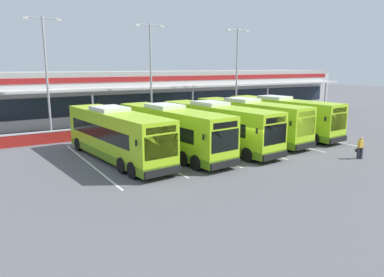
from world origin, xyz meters
TOP-DOWN VIEW (x-y plane):
  - ground_plane at (0.00, 0.00)m, footprint 200.00×200.00m
  - terminal_building at (-0.00, 26.91)m, footprint 70.00×13.00m
  - red_barrier_wall at (0.00, 14.50)m, footprint 60.00×0.40m
  - coach_bus_leftmost at (-8.46, 5.92)m, footprint 3.89×12.33m
  - coach_bus_left_centre at (-4.28, 5.37)m, footprint 3.89×12.33m
  - coach_bus_centre at (-0.05, 5.28)m, footprint 3.89×12.33m
  - coach_bus_right_centre at (4.26, 6.36)m, footprint 3.89×12.33m
  - coach_bus_rightmost at (8.55, 6.60)m, footprint 3.89×12.33m
  - bay_stripe_far_west at (-10.50, 6.00)m, footprint 0.14×13.00m
  - bay_stripe_west at (-6.30, 6.00)m, footprint 0.14×13.00m
  - bay_stripe_mid_west at (-2.10, 6.00)m, footprint 0.14×13.00m
  - bay_stripe_centre at (2.10, 6.00)m, footprint 0.14×13.00m
  - bay_stripe_mid_east at (6.30, 6.00)m, footprint 0.14×13.00m
  - bay_stripe_east at (10.50, 6.00)m, footprint 0.14×13.00m
  - pedestrian_with_handbag at (6.77, -3.05)m, footprint 0.63×0.36m
  - lamp_post_west at (-10.93, 16.99)m, footprint 3.24×0.28m
  - lamp_post_centre at (-0.50, 16.89)m, footprint 3.24×0.28m
  - lamp_post_east at (10.43, 16.08)m, footprint 3.24×0.28m

SIDE VIEW (x-z plane):
  - ground_plane at x=0.00m, z-range 0.00..0.00m
  - bay_stripe_far_west at x=-10.50m, z-range 0.00..0.01m
  - bay_stripe_west at x=-6.30m, z-range 0.00..0.01m
  - bay_stripe_mid_west at x=-2.10m, z-range 0.00..0.01m
  - bay_stripe_centre at x=2.10m, z-range 0.00..0.01m
  - bay_stripe_mid_east at x=6.30m, z-range 0.00..0.01m
  - bay_stripe_east at x=10.50m, z-range 0.00..0.01m
  - red_barrier_wall at x=0.00m, z-range 0.01..1.10m
  - pedestrian_with_handbag at x=6.77m, z-range 0.05..1.67m
  - coach_bus_leftmost at x=-8.46m, z-range -0.10..3.68m
  - coach_bus_left_centre at x=-4.28m, z-range -0.10..3.68m
  - coach_bus_centre at x=-0.05m, z-range -0.10..3.68m
  - coach_bus_right_centre at x=4.26m, z-range -0.10..3.68m
  - coach_bus_rightmost at x=8.55m, z-range -0.10..3.68m
  - terminal_building at x=0.00m, z-range 0.01..6.01m
  - lamp_post_west at x=-10.93m, z-range 0.79..11.79m
  - lamp_post_centre at x=-0.50m, z-range 0.79..11.79m
  - lamp_post_east at x=10.43m, z-range 0.79..11.79m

